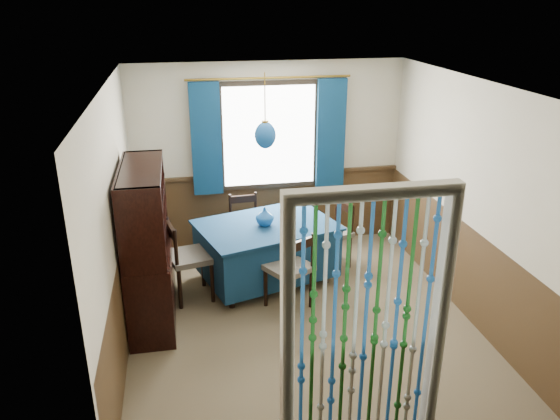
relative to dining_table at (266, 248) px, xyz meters
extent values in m
plane|color=brown|center=(0.22, -0.91, -0.43)|extent=(4.00, 4.00, 0.00)
plane|color=silver|center=(0.22, -0.91, 2.07)|extent=(4.00, 4.00, 0.00)
plane|color=beige|center=(0.22, 1.09, 0.82)|extent=(3.60, 0.00, 3.60)
plane|color=beige|center=(0.22, -2.91, 0.82)|extent=(3.60, 0.00, 3.60)
plane|color=beige|center=(-1.58, -0.91, 0.82)|extent=(0.00, 4.00, 4.00)
plane|color=beige|center=(2.02, -0.91, 0.82)|extent=(0.00, 4.00, 4.00)
plane|color=#402C18|center=(0.22, 1.07, 0.07)|extent=(3.60, 0.00, 3.60)
plane|color=#402C18|center=(0.22, -2.90, 0.07)|extent=(3.60, 0.00, 3.60)
plane|color=#402C18|center=(-1.57, -0.91, 0.07)|extent=(0.00, 4.00, 4.00)
plane|color=#402C18|center=(2.00, -0.91, 0.07)|extent=(0.00, 4.00, 4.00)
cube|color=black|center=(0.22, 1.04, 1.12)|extent=(1.32, 0.12, 1.42)
cube|color=#0F2E4F|center=(0.00, 0.00, -0.02)|extent=(1.72, 1.40, 0.60)
cube|color=#0F2E4F|center=(0.00, 0.00, 0.30)|extent=(1.80, 1.47, 0.03)
cylinder|color=black|center=(-0.48, -0.54, -0.36)|extent=(0.07, 0.07, 0.14)
cylinder|color=black|center=(0.70, -0.19, -0.36)|extent=(0.07, 0.07, 0.14)
cylinder|color=black|center=(-0.70, 0.19, -0.36)|extent=(0.07, 0.07, 0.14)
cylinder|color=black|center=(0.48, 0.54, -0.36)|extent=(0.07, 0.07, 0.14)
cylinder|color=black|center=(0.07, -0.88, -0.20)|extent=(0.04, 0.04, 0.46)
cylinder|color=black|center=(0.39, -0.70, -0.20)|extent=(0.04, 0.04, 0.46)
cylinder|color=black|center=(-0.11, -0.58, -0.20)|extent=(0.04, 0.04, 0.46)
cylinder|color=black|center=(0.21, -0.39, -0.20)|extent=(0.04, 0.04, 0.46)
cube|color=#5B5549|center=(0.14, -0.64, 0.06)|extent=(0.60, 0.59, 0.06)
cube|color=black|center=(0.23, -0.80, 0.39)|extent=(0.36, 0.23, 0.10)
cylinder|color=black|center=(0.07, -0.89, 0.25)|extent=(0.04, 0.04, 0.45)
cylinder|color=black|center=(0.39, -0.70, 0.25)|extent=(0.04, 0.04, 0.45)
cylinder|color=black|center=(0.00, 0.83, -0.22)|extent=(0.04, 0.04, 0.43)
cylinder|color=black|center=(-0.34, 0.81, -0.22)|extent=(0.04, 0.04, 0.43)
cylinder|color=black|center=(0.02, 0.51, -0.22)|extent=(0.04, 0.04, 0.43)
cylinder|color=black|center=(-0.32, 0.49, -0.22)|extent=(0.04, 0.04, 0.43)
cube|color=#5B5549|center=(-0.16, 0.66, 0.02)|extent=(0.44, 0.42, 0.06)
cube|color=black|center=(-0.17, 0.83, 0.34)|extent=(0.36, 0.06, 0.10)
cylinder|color=black|center=(0.00, 0.84, 0.21)|extent=(0.04, 0.04, 0.42)
cylinder|color=black|center=(-0.34, 0.82, 0.21)|extent=(0.04, 0.04, 0.42)
cylinder|color=black|center=(-1.13, -0.07, -0.19)|extent=(0.05, 0.05, 0.48)
cylinder|color=black|center=(-1.05, -0.46, -0.19)|extent=(0.05, 0.05, 0.48)
cylinder|color=black|center=(-0.76, 0.01, -0.19)|extent=(0.05, 0.05, 0.48)
cylinder|color=black|center=(-0.68, -0.38, -0.19)|extent=(0.05, 0.05, 0.48)
cube|color=#5B5549|center=(-0.91, -0.22, 0.08)|extent=(0.54, 0.56, 0.06)
cube|color=black|center=(-1.10, -0.27, 0.44)|extent=(0.13, 0.41, 0.11)
cylinder|color=black|center=(-1.14, -0.07, 0.29)|extent=(0.04, 0.04, 0.47)
cylinder|color=black|center=(-1.06, -0.46, 0.29)|extent=(0.04, 0.04, 0.47)
cylinder|color=black|center=(1.10, 0.14, -0.22)|extent=(0.04, 0.04, 0.43)
cylinder|color=black|center=(0.99, 0.47, -0.22)|extent=(0.04, 0.04, 0.43)
cylinder|color=black|center=(0.79, 0.04, -0.22)|extent=(0.04, 0.04, 0.43)
cylinder|color=black|center=(0.68, 0.37, -0.22)|extent=(0.04, 0.04, 0.43)
cube|color=#5B5549|center=(0.89, 0.25, 0.03)|extent=(0.52, 0.53, 0.06)
cube|color=black|center=(1.05, 0.31, 0.34)|extent=(0.15, 0.36, 0.10)
cylinder|color=black|center=(1.11, 0.14, 0.21)|extent=(0.04, 0.04, 0.42)
cylinder|color=black|center=(1.00, 0.47, 0.21)|extent=(0.04, 0.04, 0.42)
cube|color=black|center=(-1.33, -0.58, -0.01)|extent=(0.45, 1.30, 0.85)
cube|color=black|center=(-1.33, -1.19, 0.84)|extent=(0.40, 0.05, 0.85)
cube|color=black|center=(-1.33, 0.04, 0.84)|extent=(0.40, 0.05, 0.85)
cube|color=black|center=(-1.33, -0.58, 1.24)|extent=(0.40, 1.30, 0.04)
cube|color=black|center=(-1.53, -0.58, 0.84)|extent=(0.03, 1.28, 0.85)
cube|color=black|center=(-1.30, -0.58, 0.71)|extent=(0.35, 1.22, 0.02)
cube|color=black|center=(-1.30, -0.58, 0.99)|extent=(0.35, 1.22, 0.02)
cylinder|color=olive|center=(0.00, 0.00, 1.72)|extent=(0.01, 0.01, 0.68)
ellipsoid|color=#154D92|center=(0.00, 0.00, 1.38)|extent=(0.24, 0.24, 0.30)
cylinder|color=olive|center=(0.00, 0.00, 1.53)|extent=(0.07, 0.07, 0.03)
imported|color=#154D92|center=(-0.02, -0.02, 0.41)|extent=(0.25, 0.25, 0.20)
imported|color=beige|center=(-1.28, -0.82, 0.75)|extent=(0.25, 0.25, 0.06)
imported|color=beige|center=(-1.28, -0.26, 0.51)|extent=(0.20, 0.20, 0.19)
camera|label=1|loc=(-0.94, -5.84, 2.84)|focal=35.00mm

